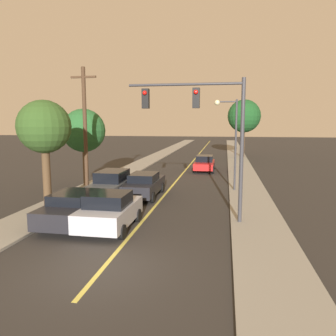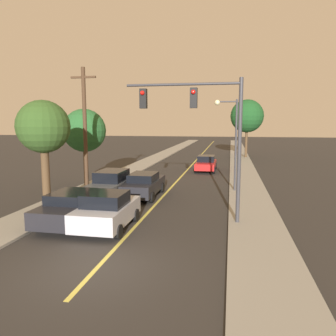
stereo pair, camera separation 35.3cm
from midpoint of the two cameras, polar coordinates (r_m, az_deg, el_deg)
The scene contains 15 objects.
ground_plane at distance 11.22m, azimuth -11.47°, elevation -16.87°, with size 200.00×200.00×0.00m, color #2D2B28.
road_surface at distance 45.81m, azimuth 5.81°, elevation 2.06°, with size 8.28×80.00×0.01m.
sidewalk_left at distance 46.58m, azimuth -0.82°, elevation 2.26°, with size 2.50×80.00×0.12m.
sidewalk_right at distance 45.65m, azimuth 12.57°, elevation 1.96°, with size 2.50×80.00×0.12m.
car_near_lane_front at distance 14.80m, azimuth -9.94°, elevation -7.29°, with size 2.09×3.91×1.65m.
car_near_lane_second at distance 20.73m, azimuth -3.70°, elevation -2.87°, with size 1.89×4.76×1.53m.
car_outer_lane_front at distance 15.94m, azimuth -15.50°, elevation -6.45°, with size 2.01×4.80×1.53m.
car_outer_lane_second at distance 20.61m, azimuth -9.09°, elevation -2.75°, with size 1.92×5.19×1.76m.
car_far_oncoming at distance 31.86m, azimuth 6.96°, elevation 0.83°, with size 1.91×4.59×1.50m.
traffic_signal_mast at distance 15.05m, azimuth 6.72°, elevation 8.31°, with size 5.30×0.42×6.51m.
streetlamp_right at distance 22.32m, azimuth 11.26°, elevation 6.24°, with size 1.53×0.36×6.06m.
utility_pole_left at distance 21.00m, azimuth -13.77°, elevation 6.47°, with size 1.60×0.24×7.88m.
tree_left_near at distance 18.01m, azimuth -20.37°, elevation 6.54°, with size 2.71×2.71×5.70m.
tree_left_far at distance 24.46m, azimuth -13.95°, elevation 6.32°, with size 3.10×3.10×5.53m.
tree_right_near at distance 44.36m, azimuth 13.83°, elevation 8.76°, with size 4.27×4.27×7.52m.
Camera 2 is at (4.15, -9.36, 4.68)m, focal length 35.00 mm.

